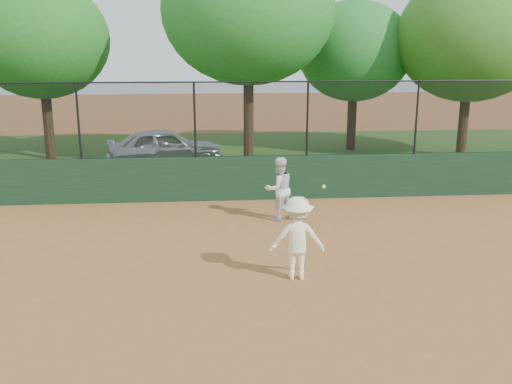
{
  "coord_description": "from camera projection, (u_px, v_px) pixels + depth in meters",
  "views": [
    {
      "loc": [
        -0.15,
        -9.06,
        4.16
      ],
      "look_at": [
        0.8,
        2.2,
        1.2
      ],
      "focal_mm": 40.0,
      "sensor_mm": 36.0,
      "label": 1
    }
  ],
  "objects": [
    {
      "name": "tree_3",
      "position": [
        355.0,
        51.0,
        22.02
      ],
      "size": [
        4.46,
        4.06,
        5.78
      ],
      "color": "#3E2714",
      "rests_on": "ground"
    },
    {
      "name": "player_second",
      "position": [
        279.0,
        189.0,
        13.68
      ],
      "size": [
        0.91,
        0.83,
        1.54
      ],
      "primitive_type": "imported",
      "rotation": [
        0.0,
        0.0,
        3.54
      ],
      "color": "white",
      "rests_on": "ground"
    },
    {
      "name": "back_wall",
      "position": [
        215.0,
        179.0,
        15.43
      ],
      "size": [
        26.0,
        0.2,
        1.2
      ],
      "primitive_type": "cube",
      "color": "#1A3921",
      "rests_on": "ground"
    },
    {
      "name": "tree_2",
      "position": [
        248.0,
        9.0,
        18.79
      ],
      "size": [
        5.78,
        5.25,
        7.74
      ],
      "color": "#462F19",
      "rests_on": "ground"
    },
    {
      "name": "grass_strip",
      "position": [
        213.0,
        157.0,
        21.36
      ],
      "size": [
        36.0,
        12.0,
        0.01
      ],
      "primitive_type": "cube",
      "color": "#284D18",
      "rests_on": "ground"
    },
    {
      "name": "ground",
      "position": [
        220.0,
        293.0,
        9.8
      ],
      "size": [
        80.0,
        80.0,
        0.0
      ],
      "primitive_type": "plane",
      "color": "#9D6132",
      "rests_on": "ground"
    },
    {
      "name": "tree_1",
      "position": [
        41.0,
        39.0,
        20.05
      ],
      "size": [
        4.83,
        4.39,
        6.38
      ],
      "color": "#412D16",
      "rests_on": "ground"
    },
    {
      "name": "tree_4",
      "position": [
        471.0,
        37.0,
        20.52
      ],
      "size": [
        5.38,
        4.89,
        6.69
      ],
      "color": "#492F1A",
      "rests_on": "ground"
    },
    {
      "name": "player_main",
      "position": [
        297.0,
        238.0,
        10.23
      ],
      "size": [
        1.04,
        0.66,
        1.81
      ],
      "color": "white",
      "rests_on": "ground"
    },
    {
      "name": "fence_assembly",
      "position": [
        213.0,
        118.0,
        15.01
      ],
      "size": [
        26.0,
        0.06,
        2.0
      ],
      "color": "black",
      "rests_on": "back_wall"
    },
    {
      "name": "parked_car",
      "position": [
        165.0,
        147.0,
        19.66
      ],
      "size": [
        4.16,
        2.24,
        1.34
      ],
      "primitive_type": "imported",
      "rotation": [
        0.0,
        0.0,
        1.74
      ],
      "color": "#A5AAAF",
      "rests_on": "ground"
    }
  ]
}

